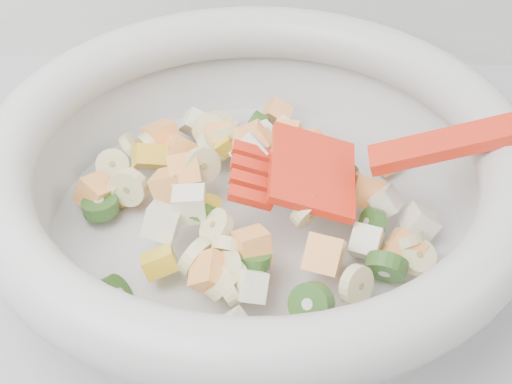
{
  "coord_description": "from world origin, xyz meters",
  "views": [
    {
      "loc": [
        0.02,
        1.08,
        1.29
      ],
      "look_at": [
        0.0,
        1.48,
        0.95
      ],
      "focal_mm": 55.0,
      "sensor_mm": 36.0,
      "label": 1
    }
  ],
  "objects": [
    {
      "name": "mixing_bowl",
      "position": [
        0.0,
        1.48,
        0.96
      ],
      "size": [
        0.48,
        0.37,
        0.15
      ],
      "color": "#B9B9B7",
      "rests_on": "counter"
    }
  ]
}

